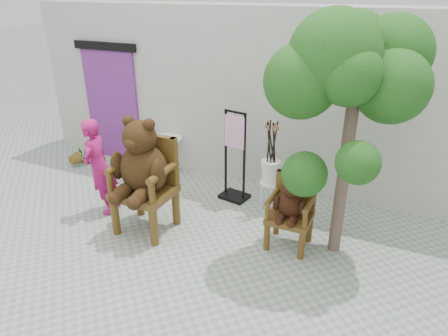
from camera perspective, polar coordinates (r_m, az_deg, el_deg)
name	(u,v)px	position (r m, az deg, el deg)	size (l,w,h in m)	color
ground_plane	(180,266)	(5.29, -6.29, -13.69)	(60.00, 60.00, 0.00)	gray
back_wall	(265,96)	(7.21, 5.89, 10.24)	(9.00, 1.00, 3.00)	#B7B6AC
doorway	(112,103)	(8.30, -15.68, 8.98)	(1.40, 0.11, 2.33)	#6F297C
chair_big	(143,169)	(5.64, -11.50, -0.09)	(0.82, 0.89, 1.71)	#462E0F
chair_small	(291,205)	(5.39, 9.58, -5.27)	(0.57, 0.55, 1.03)	#462E0F
person	(99,167)	(6.38, -17.39, 0.11)	(0.54, 0.36, 1.49)	#AD1562
cafe_table	(167,151)	(7.58, -8.22, 2.41)	(0.60, 0.60, 0.70)	white
display_stand	(235,166)	(6.51, 1.53, 0.24)	(0.51, 0.43, 1.51)	black
stool_bucket	(270,171)	(6.24, 6.65, -0.46)	(0.32, 0.32, 1.45)	white
tree	(348,72)	(4.88, 17.28, 13.03)	(1.81, 1.73, 3.08)	#4C382E
potted_plant	(80,156)	(8.41, -19.85, 1.68)	(0.37, 0.32, 0.41)	#113A10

